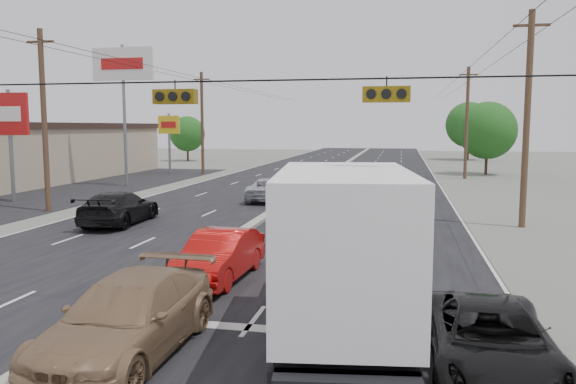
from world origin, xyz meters
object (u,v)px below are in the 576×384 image
utility_pole_right_c (467,122)px  tree_right_mid (487,130)px  utility_pole_left_b (44,120)px  red_sedan (219,256)px  black_suv (492,342)px  oncoming_near (119,208)px  pole_sign_billboard (123,73)px  tan_sedan (128,318)px  queue_car_b (370,242)px  pole_sign_far (169,130)px  queue_car_c (388,206)px  pole_sign_mid (9,120)px  tree_left_far (187,134)px  queue_car_a (311,217)px  utility_pole_right_b (527,118)px  oncoming_far (269,190)px  tree_right_far (469,125)px  box_truck (343,252)px  utility_pole_left_c (202,123)px

utility_pole_right_c → tree_right_mid: bearing=63.4°
utility_pole_left_b → red_sedan: utility_pole_left_b is taller
black_suv → oncoming_near: bearing=136.8°
pole_sign_billboard → tan_sedan: (15.90, -30.51, -8.06)m
black_suv → queue_car_b: bearing=107.5°
pole_sign_far → tan_sedan: 46.07m
black_suv → queue_car_c: 18.22m
pole_sign_mid → tan_sedan: pole_sign_mid is taller
tree_left_far → queue_car_a: tree_left_far is taller
utility_pole_right_b → red_sedan: size_ratio=2.18×
utility_pole_right_c → oncoming_far: size_ratio=1.92×
utility_pole_right_c → queue_car_a: utility_pole_right_c is taller
utility_pole_right_b → oncoming_near: 19.75m
pole_sign_far → queue_car_a: 34.68m
queue_car_b → oncoming_far: bearing=123.1°
queue_car_c → pole_sign_far: bearing=127.0°
utility_pole_right_c → queue_car_b: bearing=-101.2°
pole_sign_billboard → tree_right_mid: pole_sign_billboard is taller
utility_pole_right_c → oncoming_near: bearing=-124.1°
tree_right_far → red_sedan: bearing=-102.4°
utility_pole_left_b → pole_sign_mid: size_ratio=1.43×
queue_car_b → queue_car_c: queue_car_b is taller
utility_pole_right_c → queue_car_c: utility_pole_right_c is taller
pole_sign_mid → box_truck: bearing=-39.4°
utility_pole_left_b → utility_pole_right_c: size_ratio=1.00×
utility_pole_right_b → tree_right_mid: 30.11m
queue_car_c → tan_sedan: bearing=-110.4°
oncoming_far → pole_sign_billboard: bearing=-30.4°
oncoming_near → tan_sedan: bearing=116.1°
pole_sign_mid → tree_left_far: pole_sign_mid is taller
tree_left_far → utility_pole_left_c: bearing=-64.6°
oncoming_far → box_truck: bearing=102.7°
black_suv → oncoming_far: oncoming_far is taller
tan_sedan → oncoming_far: size_ratio=1.06×
pole_sign_billboard → tree_right_mid: size_ratio=1.54×
oncoming_far → red_sedan: bearing=93.9°
tree_right_mid → black_suv: bearing=-97.7°
utility_pole_right_c → queue_car_b: (-6.64, -33.57, -4.34)m
utility_pole_right_b → box_truck: utility_pole_right_b is taller
queue_car_c → tree_right_far: bearing=73.9°
utility_pole_left_c → tree_right_far: bearing=46.5°
queue_car_c → oncoming_far: bearing=137.1°
pole_sign_mid → oncoming_near: pole_sign_mid is taller
tree_right_mid → red_sedan: 43.90m
pole_sign_mid → utility_pole_right_c: bearing=36.7°
utility_pole_right_b → tree_right_far: size_ratio=1.23×
tree_right_mid → queue_car_c: size_ratio=1.40×
utility_pole_left_c → tan_sedan: bearing=-71.9°
red_sedan → queue_car_a: bearing=81.0°
tree_right_far → queue_car_a: size_ratio=1.78×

